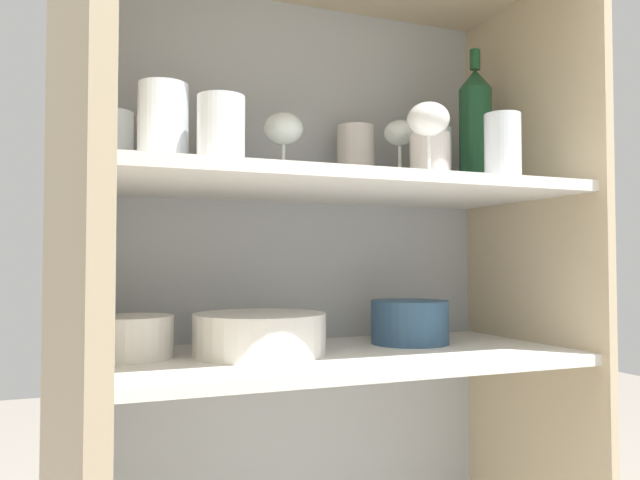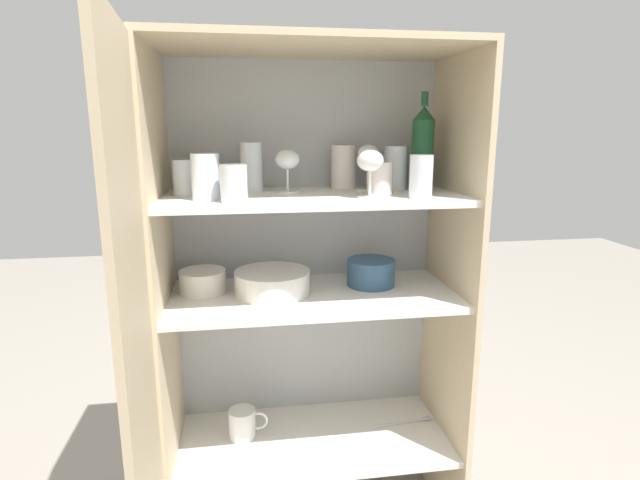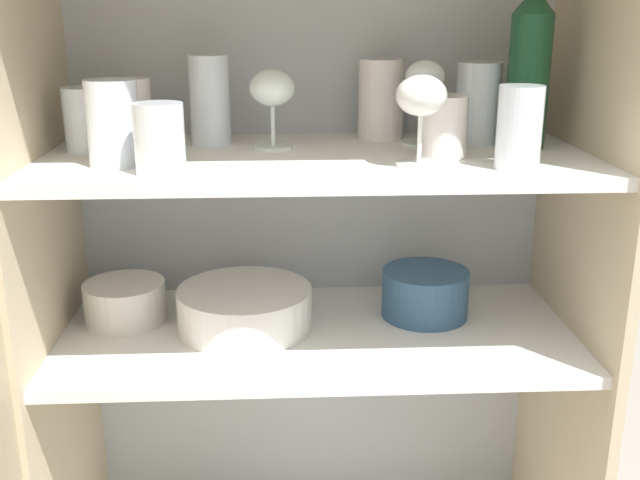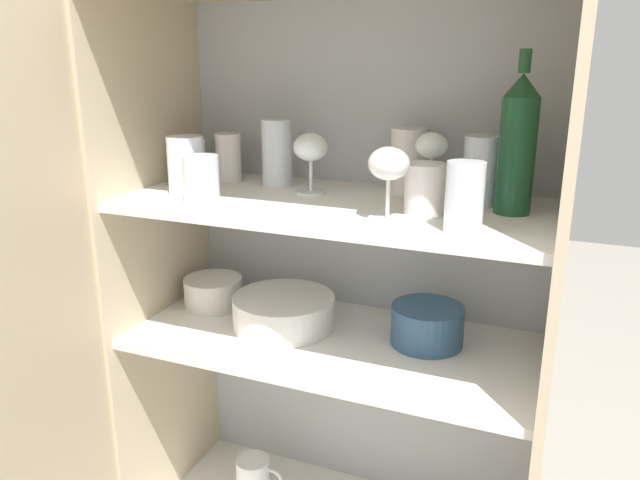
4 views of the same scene
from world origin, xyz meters
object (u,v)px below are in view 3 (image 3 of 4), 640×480
at_px(plate_stack_white, 245,308).
at_px(serving_bowl_small, 125,300).
at_px(mixing_bowl_large, 425,291).
at_px(wine_bottle, 529,68).

distance_m(plate_stack_white, serving_bowl_small, 0.22).
bearing_deg(plate_stack_white, serving_bowl_small, 168.63).
xyz_separation_m(mixing_bowl_large, serving_bowl_small, (-0.53, 0.00, -0.01)).
bearing_deg(serving_bowl_small, wine_bottle, -1.40).
bearing_deg(plate_stack_white, mixing_bowl_large, 6.87).
height_order(plate_stack_white, mixing_bowl_large, mixing_bowl_large).
distance_m(wine_bottle, mixing_bowl_large, 0.42).
bearing_deg(wine_bottle, serving_bowl_small, 178.60).
xyz_separation_m(plate_stack_white, serving_bowl_small, (-0.21, 0.04, 0.00)).
distance_m(mixing_bowl_large, serving_bowl_small, 0.53).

